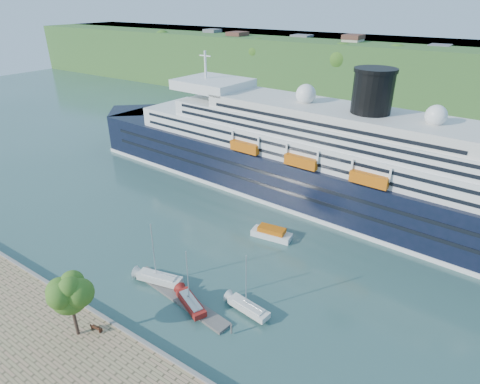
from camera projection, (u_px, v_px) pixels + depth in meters
name	position (u px, v px, depth m)	size (l,w,h in m)	color
ground	(117.00, 330.00, 52.91)	(400.00, 400.00, 0.00)	#2C4E48
far_hillside	(408.00, 75.00, 155.29)	(400.00, 50.00, 24.00)	#335B24
quay_coping	(115.00, 324.00, 52.26)	(220.00, 0.50, 0.30)	slate
cruise_ship	(303.00, 132.00, 83.08)	(126.87, 18.47, 28.49)	black
park_bench	(96.00, 327.00, 51.23)	(1.63, 0.67, 1.05)	#492414
promenade_tree	(71.00, 304.00, 48.80)	(5.98, 5.98, 9.90)	#39671B
floating_pontoon	(179.00, 297.00, 58.36)	(18.79, 2.30, 0.42)	slate
sailboat_white_near	(157.00, 257.00, 59.18)	(7.75, 2.15, 10.01)	silver
sailboat_red	(190.00, 283.00, 54.59)	(6.94, 1.93, 8.96)	maroon
sailboat_white_far	(249.00, 287.00, 53.70)	(6.99, 1.94, 9.03)	silver
tender_launch	(272.00, 233.00, 72.68)	(7.42, 2.54, 2.05)	#C55A0B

